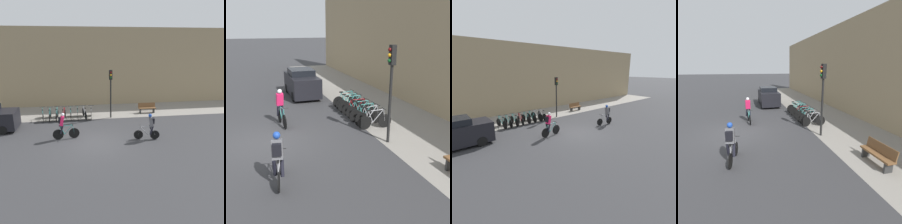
% 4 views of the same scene
% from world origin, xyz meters
% --- Properties ---
extents(ground, '(200.00, 200.00, 0.00)m').
position_xyz_m(ground, '(0.00, 0.00, 0.00)').
color(ground, '#333335').
extents(kerb_strip, '(44.00, 4.50, 0.01)m').
position_xyz_m(kerb_strip, '(0.00, 6.75, 0.00)').
color(kerb_strip, gray).
rests_on(kerb_strip, ground).
extents(cyclist_pink, '(1.72, 0.48, 1.79)m').
position_xyz_m(cyclist_pink, '(-1.94, 0.85, 0.95)').
color(cyclist_pink, black).
rests_on(cyclist_pink, ground).
extents(cyclist_grey, '(1.66, 0.53, 1.74)m').
position_xyz_m(cyclist_grey, '(3.61, 0.04, 0.95)').
color(cyclist_grey, black).
rests_on(cyclist_grey, ground).
extents(parked_bike_0, '(0.46, 1.70, 0.98)m').
position_xyz_m(parked_bike_0, '(-3.88, 4.95, 0.41)').
color(parked_bike_0, black).
rests_on(parked_bike_0, ground).
extents(parked_bike_1, '(0.46, 1.67, 0.96)m').
position_xyz_m(parked_bike_1, '(-3.32, 4.95, 0.39)').
color(parked_bike_1, black).
rests_on(parked_bike_1, ground).
extents(parked_bike_2, '(0.46, 1.76, 0.99)m').
position_xyz_m(parked_bike_2, '(-2.76, 4.95, 0.41)').
color(parked_bike_2, black).
rests_on(parked_bike_2, ground).
extents(parked_bike_3, '(0.46, 1.63, 0.94)m').
position_xyz_m(parked_bike_3, '(-2.20, 4.95, 0.38)').
color(parked_bike_3, black).
rests_on(parked_bike_3, ground).
extents(parked_bike_4, '(0.46, 1.67, 0.97)m').
position_xyz_m(parked_bike_4, '(-1.63, 4.95, 0.40)').
color(parked_bike_4, black).
rests_on(parked_bike_4, ground).
extents(parked_bike_5, '(0.46, 1.73, 0.97)m').
position_xyz_m(parked_bike_5, '(-1.07, 4.95, 0.40)').
color(parked_bike_5, black).
rests_on(parked_bike_5, ground).
extents(parked_bike_6, '(0.49, 1.70, 0.99)m').
position_xyz_m(parked_bike_6, '(-0.51, 4.95, 0.42)').
color(parked_bike_6, black).
rests_on(parked_bike_6, ground).
extents(parked_bike_7, '(0.46, 1.69, 0.97)m').
position_xyz_m(parked_bike_7, '(0.05, 4.95, 0.40)').
color(parked_bike_7, black).
rests_on(parked_bike_7, ground).
extents(traffic_light_pole, '(0.26, 0.30, 3.99)m').
position_xyz_m(traffic_light_pole, '(1.70, 4.77, 2.74)').
color(traffic_light_pole, black).
rests_on(traffic_light_pole, ground).
extents(parked_car, '(4.30, 1.84, 1.85)m').
position_xyz_m(parked_car, '(-7.50, 3.02, 0.90)').
color(parked_car, black).
rests_on(parked_car, ground).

